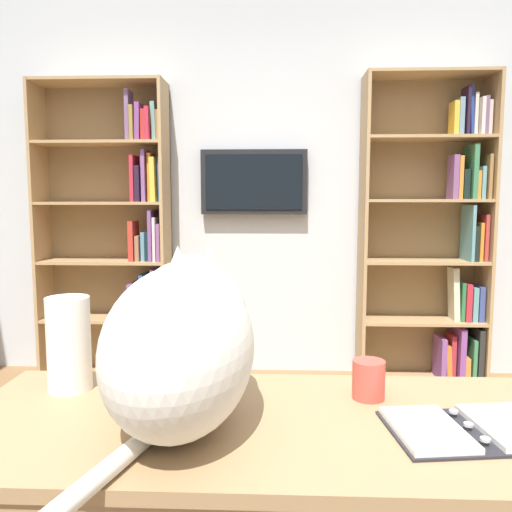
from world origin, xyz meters
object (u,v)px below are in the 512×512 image
desk (276,475)px  cat (183,337)px  bookshelf_right (120,233)px  bookshelf_left (438,239)px  wall_mounted_tv (254,182)px  coffee_mug (369,379)px  open_binder (468,429)px  paper_towel_roll (69,344)px

desk → cat: (0.20, -0.01, 0.31)m
bookshelf_right → bookshelf_left: bearing=180.0°
wall_mounted_tv → coffee_mug: bearing=99.6°
bookshelf_right → desk: size_ratio=1.42×
bookshelf_left → cat: bearing=61.2°
open_binder → paper_towel_roll: 0.97m
paper_towel_roll → desk: bearing=161.6°
cat → open_binder: cat is taller
bookshelf_left → bookshelf_right: bearing=-0.0°
bookshelf_left → open_binder: size_ratio=5.86×
bookshelf_right → coffee_mug: 2.61m
bookshelf_right → desk: 2.66m
desk → bookshelf_right: bearing=-65.3°
coffee_mug → cat: bearing=18.6°
desk → coffee_mug: size_ratio=15.10×
bookshelf_left → coffee_mug: size_ratio=21.66×
wall_mounted_tv → paper_towel_roll: wall_mounted_tv is taller
bookshelf_right → paper_towel_roll: (-0.56, 2.21, -0.15)m
bookshelf_right → paper_towel_roll: bearing=104.3°
bookshelf_right → desk: bookshelf_right is taller
desk → cat: bearing=-1.4°
bookshelf_right → open_binder: (-1.51, 2.41, -0.26)m
wall_mounted_tv → coffee_mug: wall_mounted_tv is taller
paper_towel_roll → wall_mounted_tv: bearing=-99.2°
bookshelf_left → bookshelf_right: (2.20, -0.00, 0.04)m
open_binder → bookshelf_right: bearing=-58.0°
wall_mounted_tv → desk: bearing=93.8°
open_binder → coffee_mug: bearing=-45.1°
coffee_mug → bookshelf_right: bearing=-59.3°
bookshelf_right → wall_mounted_tv: (-0.94, -0.08, 0.35)m
bookshelf_left → wall_mounted_tv: bearing=-3.7°
open_binder → wall_mounted_tv: bearing=-77.1°
wall_mounted_tv → paper_towel_roll: bearing=80.8°
desk → coffee_mug: bearing=-146.6°
desk → coffee_mug: 0.32m
bookshelf_right → open_binder: 2.86m
bookshelf_right → cat: bookshelf_right is taller
desk → cat: 0.37m
desk → paper_towel_roll: size_ratio=5.95×
desk → paper_towel_roll: bearing=-18.4°
paper_towel_roll → bookshelf_left: bearing=-126.5°
wall_mounted_tv → open_binder: size_ratio=2.09×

